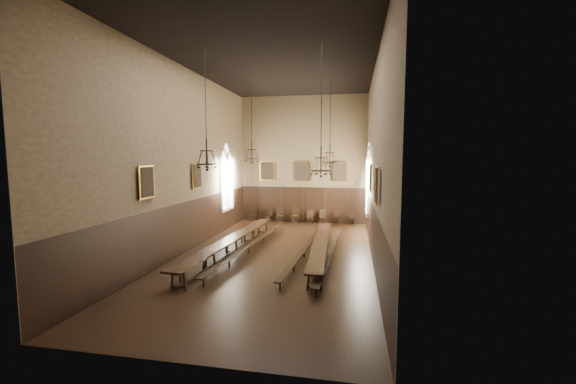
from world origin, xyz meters
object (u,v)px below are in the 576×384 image
(chair_6, at_px, (337,220))
(chandelier_back_left, at_px, (252,153))
(chandelier_front_right, at_px, (321,161))
(chair_0, at_px, (253,217))
(chair_7, at_px, (352,221))
(table_right, at_px, (320,249))
(chandelier_back_right, at_px, (330,156))
(chandelier_front_left, at_px, (207,156))
(bench_left_inner, at_px, (249,248))
(chair_4, at_px, (310,219))
(chair_3, at_px, (296,218))
(bench_right_inner, at_px, (304,252))
(table_left, at_px, (232,246))
(chair_1, at_px, (269,218))
(chair_2, at_px, (280,218))
(bench_left_outer, at_px, (226,247))
(chair_5, at_px, (323,220))
(bench_right_outer, at_px, (330,253))

(chair_6, distance_m, chandelier_back_left, 8.67)
(chandelier_back_left, bearing_deg, chandelier_front_right, -49.24)
(chair_0, relative_size, chair_6, 1.03)
(chandelier_front_right, bearing_deg, chair_7, 83.78)
(table_right, relative_size, chair_7, 10.85)
(table_right, height_order, chandelier_back_left, chandelier_back_left)
(chandelier_back_right, distance_m, chandelier_front_left, 7.15)
(table_right, distance_m, bench_left_inner, 3.48)
(chair_4, bearing_deg, chair_3, 163.15)
(bench_right_inner, height_order, chair_3, chair_3)
(table_left, bearing_deg, chair_1, 91.94)
(chair_2, distance_m, chair_6, 4.01)
(chair_4, bearing_deg, bench_right_inner, -99.15)
(chandelier_back_left, bearing_deg, bench_left_outer, -103.19)
(table_left, bearing_deg, chandelier_front_right, -24.99)
(bench_left_outer, distance_m, chandelier_back_left, 5.34)
(chandelier_front_left, bearing_deg, chandelier_back_left, 85.43)
(chair_3, distance_m, chair_5, 1.97)
(chair_3, relative_size, chandelier_back_left, 0.23)
(chair_0, xyz_separation_m, chair_2, (2.05, -0.01, -0.00))
(bench_left_inner, bearing_deg, table_left, -156.11)
(chair_2, distance_m, chandelier_back_right, 8.04)
(bench_right_outer, relative_size, chair_6, 10.19)
(chair_2, bearing_deg, table_left, -104.18)
(bench_left_inner, distance_m, bench_right_outer, 3.97)
(bench_right_inner, bearing_deg, chandelier_back_left, 140.80)
(chair_5, bearing_deg, chair_1, 161.41)
(chair_3, xyz_separation_m, chair_4, (1.05, -0.05, -0.04))
(chair_0, bearing_deg, table_left, -75.94)
(chair_6, bearing_deg, bench_right_outer, -82.45)
(bench_left_inner, height_order, chair_4, chair_4)
(chair_5, xyz_separation_m, chandelier_back_left, (-3.42, -5.84, 4.61))
(chandelier_back_left, bearing_deg, chair_1, 94.79)
(chair_0, xyz_separation_m, chair_4, (4.19, 0.05, -0.03))
(chair_1, height_order, chandelier_front_right, chandelier_front_right)
(chair_0, xyz_separation_m, chandelier_back_right, (5.92, -5.49, 4.43))
(chandelier_back_right, bearing_deg, chair_1, 130.21)
(chandelier_front_right, bearing_deg, table_left, 155.01)
(chandelier_back_left, relative_size, chandelier_back_right, 0.96)
(chandelier_back_right, bearing_deg, chandelier_back_left, -175.35)
(table_right, height_order, bench_right_outer, table_right)
(bench_right_inner, height_order, chandelier_front_right, chandelier_front_right)
(chandelier_front_right, bearing_deg, chandelier_back_left, 130.76)
(chair_3, bearing_deg, bench_left_inner, -99.68)
(bench_right_inner, xyz_separation_m, chair_7, (2.13, 8.61, 0.00))
(table_left, height_order, chair_2, chair_2)
(chair_5, relative_size, chandelier_back_left, 0.21)
(chair_1, relative_size, chandelier_front_right, 0.18)
(chair_0, distance_m, chair_4, 4.19)
(chair_0, xyz_separation_m, chair_3, (3.14, 0.10, 0.01))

